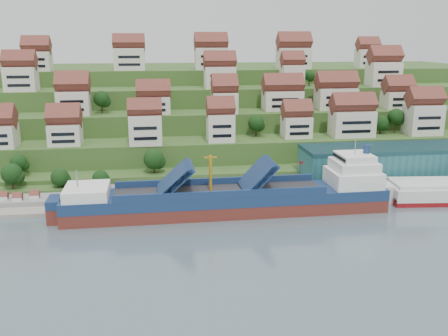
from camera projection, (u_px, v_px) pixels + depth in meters
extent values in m
plane|color=slate|center=(241.00, 211.00, 129.92)|extent=(300.00, 300.00, 0.00)
cube|color=gray|center=(299.00, 187.00, 146.69)|extent=(180.00, 14.00, 2.20)
cube|color=gray|center=(20.00, 204.00, 133.55)|extent=(45.00, 20.00, 1.00)
cube|color=#2D4C1E|center=(207.00, 139.00, 211.85)|extent=(260.00, 128.00, 4.00)
cube|color=#2D4C1E|center=(205.00, 129.00, 215.77)|extent=(260.00, 118.00, 11.00)
cube|color=#2D4C1E|center=(204.00, 118.00, 222.55)|extent=(260.00, 102.00, 18.00)
cube|color=#2D4C1E|center=(202.00, 108.00, 229.34)|extent=(260.00, 86.00, 25.00)
cube|color=#2D4C1E|center=(200.00, 99.00, 237.21)|extent=(260.00, 68.00, 31.00)
cube|color=silver|center=(0.00, 136.00, 153.24)|extent=(9.78, 8.66, 6.91)
cube|color=silver|center=(65.00, 134.00, 156.99)|extent=(9.88, 8.57, 6.56)
cube|color=silver|center=(145.00, 130.00, 156.53)|extent=(10.14, 7.03, 9.41)
cube|color=silver|center=(220.00, 128.00, 161.82)|extent=(8.58, 7.62, 8.89)
cube|color=silver|center=(296.00, 127.00, 168.61)|extent=(9.37, 7.73, 7.01)
cube|color=silver|center=(352.00, 124.00, 169.89)|extent=(14.23, 8.26, 8.75)
cube|color=silver|center=(423.00, 120.00, 173.32)|extent=(11.63, 8.31, 10.36)
cube|color=silver|center=(74.00, 103.00, 171.27)|extent=(10.87, 8.98, 8.12)
cube|color=silver|center=(154.00, 105.00, 174.60)|extent=(11.34, 7.90, 5.88)
cube|color=silver|center=(224.00, 103.00, 174.92)|extent=(8.60, 8.56, 7.26)
cube|color=silver|center=(282.00, 100.00, 182.68)|extent=(14.01, 8.36, 7.01)
cube|color=silver|center=(336.00, 99.00, 184.35)|extent=(14.51, 8.18, 7.85)
cube|color=silver|center=(397.00, 100.00, 186.69)|extent=(10.33, 8.04, 6.39)
cube|color=silver|center=(21.00, 79.00, 179.68)|extent=(11.03, 7.86, 8.68)
cube|color=silver|center=(220.00, 77.00, 190.25)|extent=(11.56, 7.79, 8.18)
cube|color=silver|center=(292.00, 76.00, 194.80)|extent=(8.42, 7.14, 8.53)
cube|color=silver|center=(383.00, 74.00, 198.80)|extent=(12.18, 8.47, 9.52)
cube|color=silver|center=(38.00, 61.00, 196.73)|extent=(10.32, 8.03, 7.57)
cube|color=silver|center=(130.00, 59.00, 201.65)|extent=(12.18, 7.51, 8.77)
cube|color=silver|center=(211.00, 59.00, 206.44)|extent=(13.06, 8.15, 8.84)
cube|color=silver|center=(294.00, 58.00, 211.56)|extent=(13.53, 8.73, 8.69)
cube|color=silver|center=(367.00, 59.00, 218.19)|extent=(9.10, 7.05, 7.98)
ellipsoid|color=#173B13|center=(19.00, 163.00, 146.41)|extent=(5.02, 5.02, 5.02)
ellipsoid|color=#173B13|center=(154.00, 159.00, 150.06)|extent=(6.19, 6.19, 6.19)
ellipsoid|color=#173B13|center=(381.00, 123.00, 175.18)|extent=(5.58, 5.58, 5.58)
ellipsoid|color=#173B13|center=(396.00, 116.00, 175.33)|extent=(5.62, 5.62, 5.62)
ellipsoid|color=#173B13|center=(256.00, 123.00, 169.51)|extent=(5.50, 5.50, 5.50)
ellipsoid|color=#173B13|center=(326.00, 91.00, 186.82)|extent=(5.58, 5.58, 5.58)
ellipsoid|color=#173B13|center=(66.00, 102.00, 174.37)|extent=(5.41, 5.41, 5.41)
ellipsoid|color=#173B13|center=(101.00, 99.00, 174.36)|extent=(5.58, 5.58, 5.58)
ellipsoid|color=#173B13|center=(224.00, 71.00, 193.00)|extent=(6.96, 6.96, 6.96)
ellipsoid|color=#173B13|center=(289.00, 73.00, 199.43)|extent=(5.15, 5.15, 5.15)
ellipsoid|color=#173B13|center=(309.00, 76.00, 198.87)|extent=(4.19, 4.19, 4.19)
ellipsoid|color=#173B13|center=(12.00, 174.00, 138.13)|extent=(5.78, 5.78, 5.78)
ellipsoid|color=#173B13|center=(60.00, 177.00, 140.23)|extent=(5.12, 5.12, 5.12)
ellipsoid|color=#173B13|center=(101.00, 178.00, 141.89)|extent=(4.69, 4.69, 4.69)
cube|color=#27646A|center=(400.00, 162.00, 151.34)|extent=(60.00, 15.00, 10.00)
cylinder|color=gray|center=(298.00, 175.00, 140.35)|extent=(0.16, 0.16, 8.00)
cube|color=maroon|center=(301.00, 163.00, 139.52)|extent=(1.20, 0.05, 0.80)
cube|color=white|center=(4.00, 200.00, 132.14)|extent=(2.40, 2.20, 2.20)
cube|color=white|center=(18.00, 201.00, 131.23)|extent=(2.40, 2.20, 2.20)
cube|color=white|center=(35.00, 198.00, 133.20)|extent=(2.40, 2.20, 2.20)
cube|color=maroon|center=(227.00, 209.00, 128.46)|extent=(82.25, 13.29, 5.27)
cube|color=navy|center=(227.00, 196.00, 127.57)|extent=(82.25, 13.42, 2.74)
cube|color=white|center=(87.00, 192.00, 122.00)|extent=(10.63, 12.09, 2.74)
cube|color=#262628|center=(219.00, 191.00, 126.93)|extent=(52.74, 11.16, 0.32)
cube|color=navy|center=(173.00, 179.00, 124.40)|extent=(7.98, 11.69, 7.28)
cube|color=navy|center=(256.00, 176.00, 127.37)|extent=(7.59, 11.69, 7.70)
cylinder|color=orange|center=(211.00, 174.00, 125.47)|extent=(0.74, 0.74, 9.48)
cube|color=white|center=(353.00, 178.00, 131.48)|extent=(12.73, 12.11, 4.21)
cube|color=white|center=(354.00, 165.00, 130.63)|extent=(10.62, 10.83, 2.63)
cube|color=white|center=(355.00, 157.00, 130.08)|extent=(8.50, 9.55, 1.90)
cylinder|color=navy|center=(367.00, 149.00, 130.02)|extent=(1.70, 1.70, 2.32)
cube|color=maroon|center=(444.00, 198.00, 137.95)|extent=(31.89, 14.33, 2.68)
cube|color=silver|center=(445.00, 191.00, 137.38)|extent=(31.90, 14.45, 3.30)
cube|color=silver|center=(446.00, 183.00, 136.87)|extent=(30.24, 13.05, 1.24)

